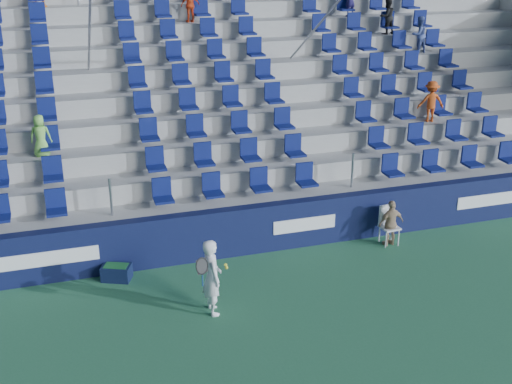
# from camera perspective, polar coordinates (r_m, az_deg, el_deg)

# --- Properties ---
(ground) EXTENTS (70.00, 70.00, 0.00)m
(ground) POSITION_cam_1_polar(r_m,az_deg,el_deg) (13.04, 2.88, -11.46)
(ground) COLOR #2F6F48
(ground) RESTS_ON ground
(sponsor_wall) EXTENTS (24.00, 0.32, 1.20)m
(sponsor_wall) POSITION_cam_1_polar(r_m,az_deg,el_deg) (15.37, -1.09, -3.43)
(sponsor_wall) COLOR #10163D
(sponsor_wall) RESTS_ON ground
(grandstand) EXTENTS (24.00, 8.17, 6.63)m
(grandstand) POSITION_cam_1_polar(r_m,az_deg,el_deg) (19.51, -5.37, 6.79)
(grandstand) COLOR #A1A19C
(grandstand) RESTS_ON ground
(tennis_player) EXTENTS (0.69, 0.64, 1.62)m
(tennis_player) POSITION_cam_1_polar(r_m,az_deg,el_deg) (12.95, -3.93, -7.52)
(tennis_player) COLOR white
(tennis_player) RESTS_ON ground
(line_judge_chair) EXTENTS (0.47, 0.48, 0.98)m
(line_judge_chair) POSITION_cam_1_polar(r_m,az_deg,el_deg) (16.25, 11.65, -2.61)
(line_judge_chair) COLOR white
(line_judge_chair) RESTS_ON ground
(line_judge) EXTENTS (0.71, 0.35, 1.18)m
(line_judge) POSITION_cam_1_polar(r_m,az_deg,el_deg) (16.12, 11.91, -2.72)
(line_judge) COLOR tan
(line_judge) RESTS_ON ground
(ball_bin) EXTENTS (0.74, 0.63, 0.35)m
(ball_bin) POSITION_cam_1_polar(r_m,az_deg,el_deg) (14.72, -12.29, -6.94)
(ball_bin) COLOR #0F1838
(ball_bin) RESTS_ON ground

